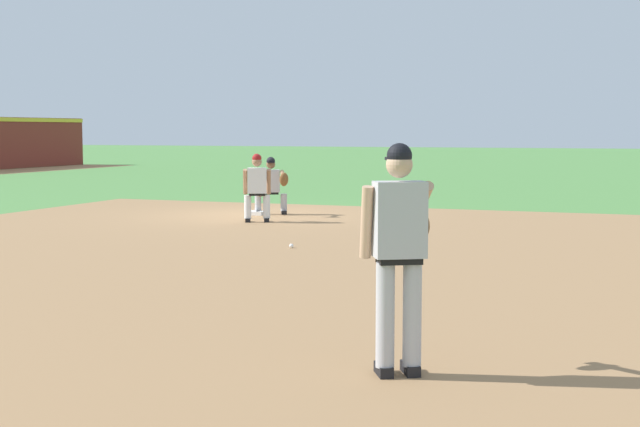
{
  "coord_description": "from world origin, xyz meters",
  "views": [
    {
      "loc": [
        -18.7,
        -8.52,
        1.96
      ],
      "look_at": [
        -8.37,
        -4.68,
        0.92
      ],
      "focal_mm": 50.0,
      "sensor_mm": 36.0,
      "label": 1
    }
  ],
  "objects_px": {
    "first_base_bag": "(257,213)",
    "first_baseman": "(272,183)",
    "baseball": "(291,246)",
    "baserunner": "(257,185)",
    "pitcher": "(400,244)"
  },
  "relations": [
    {
      "from": "first_base_bag",
      "to": "first_baseman",
      "type": "xyz_separation_m",
      "value": [
        0.16,
        -0.31,
        0.69
      ]
    },
    {
      "from": "first_base_bag",
      "to": "baseball",
      "type": "xyz_separation_m",
      "value": [
        -5.11,
        -2.95,
        -0.01
      ]
    },
    {
      "from": "baseball",
      "to": "baserunner",
      "type": "distance_m",
      "value": 4.34
    },
    {
      "from": "first_base_bag",
      "to": "baserunner",
      "type": "xyz_separation_m",
      "value": [
        -1.49,
        -0.68,
        0.75
      ]
    },
    {
      "from": "first_base_bag",
      "to": "baserunner",
      "type": "distance_m",
      "value": 1.8
    },
    {
      "from": "first_base_bag",
      "to": "pitcher",
      "type": "distance_m",
      "value": 13.7
    },
    {
      "from": "baseball",
      "to": "pitcher",
      "type": "height_order",
      "value": "pitcher"
    },
    {
      "from": "first_baseman",
      "to": "first_base_bag",
      "type": "bearing_deg",
      "value": 117.03
    },
    {
      "from": "baserunner",
      "to": "pitcher",
      "type": "bearing_deg",
      "value": -150.13
    },
    {
      "from": "pitcher",
      "to": "baserunner",
      "type": "distance_m",
      "value": 12.03
    },
    {
      "from": "baseball",
      "to": "baserunner",
      "type": "height_order",
      "value": "baserunner"
    },
    {
      "from": "baserunner",
      "to": "first_base_bag",
      "type": "bearing_deg",
      "value": 24.65
    },
    {
      "from": "first_base_bag",
      "to": "pitcher",
      "type": "bearing_deg",
      "value": -150.76
    },
    {
      "from": "first_base_bag",
      "to": "pitcher",
      "type": "height_order",
      "value": "pitcher"
    },
    {
      "from": "pitcher",
      "to": "first_baseman",
      "type": "bearing_deg",
      "value": 27.78
    }
  ]
}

